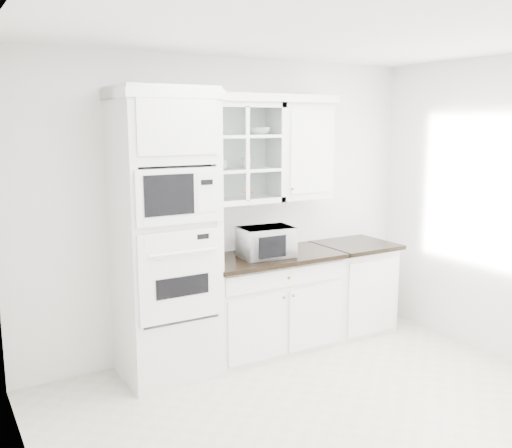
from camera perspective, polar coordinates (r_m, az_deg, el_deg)
ground at (r=4.34m, az=8.65°, el=-19.16°), size 4.00×3.50×0.01m
room_shell at (r=4.15m, az=5.56°, el=5.34°), size 4.00×3.50×2.70m
oven_column at (r=4.74m, az=-9.07°, el=-1.22°), size 0.76×0.68×2.40m
base_cabinet_run at (r=5.40m, az=1.36°, el=-7.77°), size 1.32×0.67×0.92m
extra_base_cabinet at (r=5.96m, az=9.61°, el=-6.16°), size 0.72×0.67×0.92m
upper_cabinet_glass at (r=5.13m, az=-1.78°, el=7.10°), size 0.80×0.33×0.90m
upper_cabinet_solid at (r=5.49m, az=4.47°, el=7.27°), size 0.55×0.33×0.90m
crown_molding at (r=5.06m, az=-2.74°, el=12.54°), size 2.14×0.38×0.07m
countertop_microwave at (r=5.16m, az=0.97°, el=-1.78°), size 0.50×0.43×0.27m
bowl_a at (r=5.06m, az=-3.32°, el=9.12°), size 0.21×0.21×0.05m
bowl_b at (r=5.22m, az=0.23°, el=9.28°), size 0.22×0.22×0.07m
cup_a at (r=5.05m, az=-3.50°, el=5.93°), size 0.11×0.11×0.08m
cup_b at (r=5.17m, az=-0.96°, el=6.09°), size 0.13×0.13×0.09m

